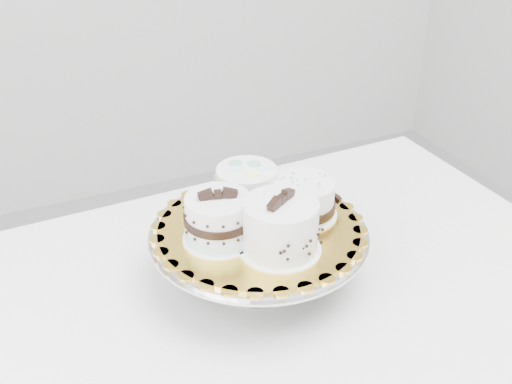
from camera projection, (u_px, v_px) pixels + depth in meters
name	position (u px, v px, depth m)	size (l,w,h in m)	color
table	(257.00, 347.00, 1.00)	(1.14, 0.79, 0.75)	white
cake_stand	(259.00, 245.00, 0.98)	(0.33, 0.33, 0.09)	gray
cake_board	(259.00, 229.00, 0.97)	(0.30, 0.30, 0.00)	gold
cake_swirl	(280.00, 228.00, 0.90)	(0.15, 0.15, 0.09)	white
cake_banded	(219.00, 220.00, 0.92)	(0.12, 0.12, 0.09)	white
cake_dots	(247.00, 188.00, 1.00)	(0.12, 0.12, 0.07)	white
cake_ribbon	(302.00, 199.00, 0.98)	(0.13, 0.13, 0.06)	white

